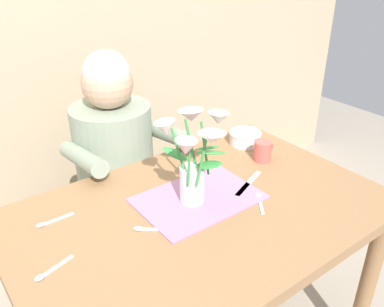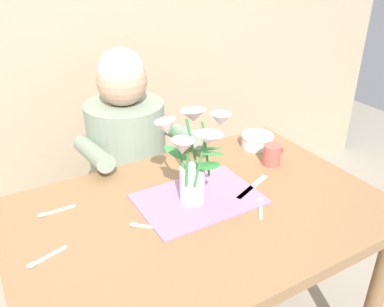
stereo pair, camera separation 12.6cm
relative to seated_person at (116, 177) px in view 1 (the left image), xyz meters
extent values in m
cube|color=tan|center=(0.00, 0.43, 0.69)|extent=(4.00, 0.10, 2.50)
cube|color=olive|center=(0.00, -0.62, 0.16)|extent=(1.20, 0.80, 0.04)
cylinder|color=olive|center=(0.54, -0.96, -0.21)|extent=(0.06, 0.06, 0.70)
cylinder|color=olive|center=(-0.54, -0.28, -0.21)|extent=(0.06, 0.06, 0.70)
cylinder|color=olive|center=(0.54, -0.28, -0.21)|extent=(0.06, 0.06, 0.70)
cylinder|color=#4C4C56|center=(0.00, 0.00, -0.36)|extent=(0.30, 0.30, 0.40)
cylinder|color=gray|center=(0.00, 0.00, 0.09)|extent=(0.34, 0.34, 0.50)
sphere|color=tan|center=(0.00, 0.00, 0.44)|extent=(0.21, 0.21, 0.21)
sphere|color=silver|center=(0.00, 0.00, 0.48)|extent=(0.19, 0.19, 0.19)
cylinder|color=gray|center=(-0.19, -0.14, 0.22)|extent=(0.07, 0.33, 0.12)
cylinder|color=gray|center=(0.19, -0.14, 0.22)|extent=(0.07, 0.33, 0.12)
cube|color=#B275A3|center=(0.03, -0.57, 0.18)|extent=(0.40, 0.28, 0.00)
cylinder|color=silver|center=(0.00, -0.57, 0.24)|extent=(0.08, 0.08, 0.13)
cylinder|color=#388E42|center=(0.05, -0.57, 0.36)|extent=(0.02, 0.03, 0.18)
cone|color=white|center=(0.11, -0.57, 0.45)|extent=(0.07, 0.07, 0.04)
sphere|color=#E5D14C|center=(0.11, -0.57, 0.46)|extent=(0.02, 0.02, 0.02)
cylinder|color=#388E42|center=(0.02, -0.54, 0.36)|extent=(0.03, 0.04, 0.19)
cone|color=silver|center=(0.04, -0.52, 0.46)|extent=(0.09, 0.09, 0.05)
sphere|color=#E5D14C|center=(0.04, -0.52, 0.47)|extent=(0.02, 0.02, 0.02)
cylinder|color=#388E42|center=(-0.03, -0.54, 0.35)|extent=(0.03, 0.05, 0.17)
cone|color=white|center=(-0.06, -0.52, 0.44)|extent=(0.10, 0.10, 0.06)
sphere|color=#E5D14C|center=(-0.06, -0.52, 0.45)|extent=(0.02, 0.02, 0.02)
cylinder|color=#388E42|center=(-0.03, -0.60, 0.35)|extent=(0.02, 0.01, 0.16)
cone|color=silver|center=(-0.06, -0.63, 0.42)|extent=(0.10, 0.10, 0.05)
sphere|color=#E5D14C|center=(-0.06, -0.63, 0.43)|extent=(0.02, 0.02, 0.02)
cylinder|color=#388E42|center=(0.00, -0.61, 0.36)|extent=(0.05, 0.01, 0.18)
cone|color=white|center=(0.01, -0.66, 0.45)|extent=(0.11, 0.11, 0.04)
sphere|color=#E5D14C|center=(0.01, -0.66, 0.45)|extent=(0.02, 0.02, 0.02)
ellipsoid|color=#388E42|center=(0.06, -0.57, 0.36)|extent=(0.09, 0.05, 0.03)
ellipsoid|color=#388E42|center=(0.04, -0.61, 0.37)|extent=(0.09, 0.09, 0.02)
ellipsoid|color=#388E42|center=(0.03, -0.62, 0.33)|extent=(0.08, 0.10, 0.04)
ellipsoid|color=#388E42|center=(-0.03, -0.51, 0.34)|extent=(0.08, 0.10, 0.04)
cylinder|color=white|center=(0.44, -0.35, 0.20)|extent=(0.13, 0.13, 0.05)
torus|color=white|center=(0.44, -0.35, 0.23)|extent=(0.14, 0.14, 0.01)
cube|color=silver|center=(0.23, -0.60, 0.18)|extent=(0.18, 0.09, 0.00)
cylinder|color=#CC564C|center=(0.40, -0.50, 0.22)|extent=(0.07, 0.07, 0.08)
torus|color=#CC564C|center=(0.44, -0.50, 0.22)|extent=(0.04, 0.01, 0.04)
cube|color=silver|center=(-0.17, -0.62, 0.18)|extent=(0.08, 0.07, 0.00)
ellipsoid|color=silver|center=(-0.21, -0.59, 0.18)|extent=(0.03, 0.03, 0.01)
cube|color=silver|center=(-0.39, -0.40, 0.18)|extent=(0.10, 0.01, 0.00)
ellipsoid|color=silver|center=(-0.44, -0.40, 0.18)|extent=(0.03, 0.02, 0.01)
cube|color=silver|center=(0.17, -0.72, 0.18)|extent=(0.07, 0.09, 0.00)
ellipsoid|color=silver|center=(0.20, -0.68, 0.18)|extent=(0.03, 0.03, 0.01)
cube|color=silver|center=(-0.47, -0.60, 0.18)|extent=(0.10, 0.04, 0.00)
ellipsoid|color=silver|center=(-0.52, -0.61, 0.18)|extent=(0.03, 0.03, 0.01)
camera|label=1|loc=(-0.67, -1.46, 0.94)|focal=37.94mm
camera|label=2|loc=(-0.56, -1.53, 0.94)|focal=37.94mm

